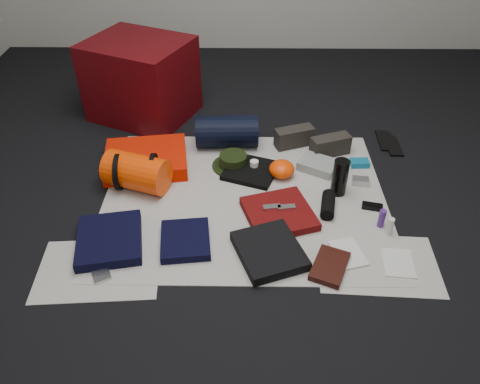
{
  "coord_description": "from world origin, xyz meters",
  "views": [
    {
      "loc": [
        -0.0,
        -2.07,
        1.7
      ],
      "look_at": [
        -0.03,
        -0.07,
        0.1
      ],
      "focal_mm": 35.0,
      "sensor_mm": 36.0,
      "label": 1
    }
  ],
  "objects_px": {
    "stuff_sack": "(137,172)",
    "red_cabinet": "(141,79)",
    "sleeping_pad": "(146,159)",
    "navy_duffel": "(227,132)",
    "paperback_book": "(330,266)",
    "water_bottle": "(340,177)",
    "compact_camera": "(360,181)"
  },
  "relations": [
    {
      "from": "navy_duffel",
      "to": "compact_camera",
      "type": "xyz_separation_m",
      "value": [
        0.8,
        -0.41,
        -0.09
      ]
    },
    {
      "from": "red_cabinet",
      "to": "stuff_sack",
      "type": "height_order",
      "value": "red_cabinet"
    },
    {
      "from": "navy_duffel",
      "to": "water_bottle",
      "type": "bearing_deg",
      "value": -39.13
    },
    {
      "from": "navy_duffel",
      "to": "paperback_book",
      "type": "xyz_separation_m",
      "value": [
        0.53,
        -1.08,
        -0.09
      ]
    },
    {
      "from": "red_cabinet",
      "to": "stuff_sack",
      "type": "bearing_deg",
      "value": -58.43
    },
    {
      "from": "water_bottle",
      "to": "paperback_book",
      "type": "height_order",
      "value": "water_bottle"
    },
    {
      "from": "water_bottle",
      "to": "compact_camera",
      "type": "xyz_separation_m",
      "value": [
        0.15,
        0.09,
        -0.09
      ]
    },
    {
      "from": "stuff_sack",
      "to": "paperback_book",
      "type": "relative_size",
      "value": 1.57
    },
    {
      "from": "water_bottle",
      "to": "compact_camera",
      "type": "bearing_deg",
      "value": 30.53
    },
    {
      "from": "red_cabinet",
      "to": "sleeping_pad",
      "type": "xyz_separation_m",
      "value": [
        0.12,
        -0.66,
        -0.22
      ]
    },
    {
      "from": "navy_duffel",
      "to": "sleeping_pad",
      "type": "bearing_deg",
      "value": -156.61
    },
    {
      "from": "red_cabinet",
      "to": "compact_camera",
      "type": "height_order",
      "value": "red_cabinet"
    },
    {
      "from": "sleeping_pad",
      "to": "navy_duffel",
      "type": "height_order",
      "value": "navy_duffel"
    },
    {
      "from": "stuff_sack",
      "to": "water_bottle",
      "type": "relative_size",
      "value": 1.63
    },
    {
      "from": "navy_duffel",
      "to": "paperback_book",
      "type": "height_order",
      "value": "navy_duffel"
    },
    {
      "from": "paperback_book",
      "to": "sleeping_pad",
      "type": "bearing_deg",
      "value": 163.74
    },
    {
      "from": "navy_duffel",
      "to": "red_cabinet",
      "type": "bearing_deg",
      "value": 143.2
    },
    {
      "from": "compact_camera",
      "to": "stuff_sack",
      "type": "bearing_deg",
      "value": -169.96
    },
    {
      "from": "stuff_sack",
      "to": "paperback_book",
      "type": "bearing_deg",
      "value": -31.37
    },
    {
      "from": "sleeping_pad",
      "to": "navy_duffel",
      "type": "xyz_separation_m",
      "value": [
        0.5,
        0.24,
        0.06
      ]
    },
    {
      "from": "stuff_sack",
      "to": "navy_duffel",
      "type": "relative_size",
      "value": 0.9
    },
    {
      "from": "red_cabinet",
      "to": "water_bottle",
      "type": "height_order",
      "value": "red_cabinet"
    },
    {
      "from": "sleeping_pad",
      "to": "compact_camera",
      "type": "height_order",
      "value": "sleeping_pad"
    },
    {
      "from": "sleeping_pad",
      "to": "navy_duffel",
      "type": "relative_size",
      "value": 1.24
    },
    {
      "from": "stuff_sack",
      "to": "navy_duffel",
      "type": "height_order",
      "value": "stuff_sack"
    },
    {
      "from": "stuff_sack",
      "to": "red_cabinet",
      "type": "bearing_deg",
      "value": 97.11
    },
    {
      "from": "navy_duffel",
      "to": "paperback_book",
      "type": "bearing_deg",
      "value": -66.03
    },
    {
      "from": "navy_duffel",
      "to": "paperback_book",
      "type": "distance_m",
      "value": 1.21
    },
    {
      "from": "red_cabinet",
      "to": "navy_duffel",
      "type": "relative_size",
      "value": 1.64
    },
    {
      "from": "red_cabinet",
      "to": "water_bottle",
      "type": "relative_size",
      "value": 2.97
    },
    {
      "from": "sleeping_pad",
      "to": "compact_camera",
      "type": "xyz_separation_m",
      "value": [
        1.3,
        -0.17,
        -0.03
      ]
    },
    {
      "from": "sleeping_pad",
      "to": "water_bottle",
      "type": "height_order",
      "value": "water_bottle"
    }
  ]
}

